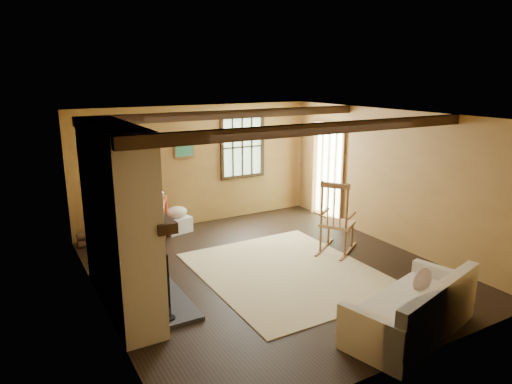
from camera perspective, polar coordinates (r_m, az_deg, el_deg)
ground at (r=7.26m, az=1.59°, el=-9.69°), size 5.50×5.50×0.00m
room_envelope at (r=7.09m, az=2.13°, el=3.58°), size 5.02×5.52×2.44m
fireplace at (r=6.08m, az=-16.61°, el=-4.06°), size 1.02×2.30×2.40m
rug at (r=7.21m, az=3.81°, el=-9.89°), size 2.50×3.00×0.01m
rocking_chair at (r=7.92m, az=10.02°, el=-3.71°), size 1.02×0.90×1.27m
sofa at (r=5.82m, az=19.18°, el=-14.12°), size 1.96×1.23×0.74m
firewood_pile at (r=8.72m, az=-19.11°, el=-5.39°), size 0.72×0.13×0.26m
laundry_basket at (r=9.00m, az=-9.86°, el=-4.03°), size 0.57×0.48×0.30m
basket_pillow at (r=8.93m, az=-9.93°, el=-2.47°), size 0.46×0.39×0.21m
armchair at (r=8.49m, az=-14.27°, el=-3.62°), size 1.18×1.16×0.81m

